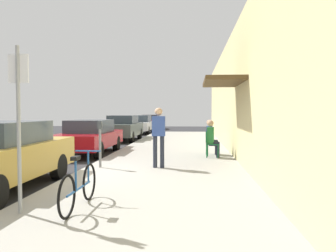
{
  "coord_description": "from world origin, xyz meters",
  "views": [
    {
      "loc": [
        3.1,
        -8.28,
        1.7
      ],
      "look_at": [
        1.94,
        6.53,
        1.06
      ],
      "focal_mm": 35.29,
      "sensor_mm": 36.0,
      "label": 1
    }
  ],
  "objects_px": {
    "seated_patron_0": "(212,137)",
    "cafe_chair_1": "(209,141)",
    "street_sign": "(19,116)",
    "parked_car_3": "(140,124)",
    "parked_car_4": "(151,122)",
    "parked_car_2": "(123,128)",
    "parked_car_1": "(89,136)",
    "bicycle_0": "(79,187)",
    "parking_meter": "(100,141)",
    "pedestrian_standing": "(159,132)",
    "cafe_chair_0": "(210,143)",
    "seated_patron_1": "(211,136)"
  },
  "relations": [
    {
      "from": "seated_patron_0",
      "to": "cafe_chair_1",
      "type": "xyz_separation_m",
      "value": [
        -0.06,
        0.79,
        -0.19
      ]
    },
    {
      "from": "street_sign",
      "to": "seated_patron_0",
      "type": "xyz_separation_m",
      "value": [
        3.34,
        6.6,
        -0.82
      ]
    },
    {
      "from": "parked_car_3",
      "to": "street_sign",
      "type": "distance_m",
      "value": 20.75
    },
    {
      "from": "parked_car_4",
      "to": "parked_car_2",
      "type": "bearing_deg",
      "value": -90.0
    },
    {
      "from": "parked_car_1",
      "to": "bicycle_0",
      "type": "xyz_separation_m",
      "value": [
        2.34,
        -7.75,
        -0.23
      ]
    },
    {
      "from": "parked_car_2",
      "to": "parked_car_3",
      "type": "relative_size",
      "value": 1.0
    },
    {
      "from": "parked_car_3",
      "to": "parking_meter",
      "type": "relative_size",
      "value": 3.33
    },
    {
      "from": "parked_car_1",
      "to": "parked_car_4",
      "type": "xyz_separation_m",
      "value": [
        0.0,
        18.9,
        0.02
      ]
    },
    {
      "from": "parked_car_1",
      "to": "pedestrian_standing",
      "type": "distance_m",
      "value": 4.93
    },
    {
      "from": "parked_car_2",
      "to": "parked_car_4",
      "type": "height_order",
      "value": "parked_car_2"
    },
    {
      "from": "parked_car_2",
      "to": "parked_car_4",
      "type": "relative_size",
      "value": 1.0
    },
    {
      "from": "parked_car_1",
      "to": "parking_meter",
      "type": "relative_size",
      "value": 3.33
    },
    {
      "from": "cafe_chair_0",
      "to": "cafe_chair_1",
      "type": "bearing_deg",
      "value": 90.04
    },
    {
      "from": "parked_car_3",
      "to": "seated_patron_0",
      "type": "distance_m",
      "value": 14.89
    },
    {
      "from": "parked_car_3",
      "to": "parked_car_4",
      "type": "xyz_separation_m",
      "value": [
        0.0,
        6.28,
        -0.0
      ]
    },
    {
      "from": "parked_car_4",
      "to": "parking_meter",
      "type": "xyz_separation_m",
      "value": [
        1.55,
        -22.72,
        0.15
      ]
    },
    {
      "from": "parked_car_4",
      "to": "bicycle_0",
      "type": "relative_size",
      "value": 2.57
    },
    {
      "from": "seated_patron_1",
      "to": "seated_patron_0",
      "type": "bearing_deg",
      "value": -89.99
    },
    {
      "from": "cafe_chair_1",
      "to": "pedestrian_standing",
      "type": "distance_m",
      "value": 3.46
    },
    {
      "from": "cafe_chair_0",
      "to": "bicycle_0",
      "type": "bearing_deg",
      "value": -111.24
    },
    {
      "from": "street_sign",
      "to": "pedestrian_standing",
      "type": "relative_size",
      "value": 1.53
    },
    {
      "from": "parking_meter",
      "to": "pedestrian_standing",
      "type": "xyz_separation_m",
      "value": [
        1.66,
        0.09,
        0.23
      ]
    },
    {
      "from": "cafe_chair_0",
      "to": "pedestrian_standing",
      "type": "distance_m",
      "value": 2.8
    },
    {
      "from": "bicycle_0",
      "to": "cafe_chair_1",
      "type": "bearing_deg",
      "value": 70.92
    },
    {
      "from": "parking_meter",
      "to": "pedestrian_standing",
      "type": "height_order",
      "value": "pedestrian_standing"
    },
    {
      "from": "seated_patron_1",
      "to": "pedestrian_standing",
      "type": "distance_m",
      "value": 3.47
    },
    {
      "from": "parked_car_1",
      "to": "parked_car_4",
      "type": "relative_size",
      "value": 1.0
    },
    {
      "from": "parked_car_1",
      "to": "street_sign",
      "type": "height_order",
      "value": "street_sign"
    },
    {
      "from": "pedestrian_standing",
      "to": "street_sign",
      "type": "bearing_deg",
      "value": -111.55
    },
    {
      "from": "parking_meter",
      "to": "parked_car_3",
      "type": "bearing_deg",
      "value": 95.39
    },
    {
      "from": "parking_meter",
      "to": "cafe_chair_0",
      "type": "distance_m",
      "value": 4.01
    },
    {
      "from": "seated_patron_0",
      "to": "pedestrian_standing",
      "type": "relative_size",
      "value": 0.76
    },
    {
      "from": "parked_car_1",
      "to": "parked_car_3",
      "type": "bearing_deg",
      "value": 90.0
    },
    {
      "from": "parked_car_4",
      "to": "cafe_chair_0",
      "type": "relative_size",
      "value": 5.06
    },
    {
      "from": "street_sign",
      "to": "pedestrian_standing",
      "type": "xyz_separation_m",
      "value": [
        1.71,
        4.34,
        -0.52
      ]
    },
    {
      "from": "parked_car_2",
      "to": "pedestrian_standing",
      "type": "height_order",
      "value": "pedestrian_standing"
    },
    {
      "from": "cafe_chair_0",
      "to": "pedestrian_standing",
      "type": "relative_size",
      "value": 0.51
    },
    {
      "from": "parked_car_1",
      "to": "parked_car_4",
      "type": "bearing_deg",
      "value": 90.0
    },
    {
      "from": "parked_car_4",
      "to": "bicycle_0",
      "type": "bearing_deg",
      "value": -84.99
    },
    {
      "from": "seated_patron_0",
      "to": "seated_patron_1",
      "type": "xyz_separation_m",
      "value": [
        -0.0,
        0.78,
        0.0
      ]
    },
    {
      "from": "parking_meter",
      "to": "cafe_chair_1",
      "type": "xyz_separation_m",
      "value": [
        3.23,
        3.14,
        -0.26
      ]
    },
    {
      "from": "parked_car_1",
      "to": "cafe_chair_0",
      "type": "xyz_separation_m",
      "value": [
        4.78,
        -1.45,
        -0.09
      ]
    },
    {
      "from": "cafe_chair_0",
      "to": "pedestrian_standing",
      "type": "height_order",
      "value": "pedestrian_standing"
    },
    {
      "from": "street_sign",
      "to": "seated_patron_0",
      "type": "height_order",
      "value": "street_sign"
    },
    {
      "from": "cafe_chair_0",
      "to": "pedestrian_standing",
      "type": "bearing_deg",
      "value": -124.67
    },
    {
      "from": "parked_car_2",
      "to": "cafe_chair_0",
      "type": "distance_m",
      "value": 9.09
    },
    {
      "from": "cafe_chair_0",
      "to": "street_sign",
      "type": "bearing_deg",
      "value": -116.42
    },
    {
      "from": "parked_car_2",
      "to": "parked_car_4",
      "type": "bearing_deg",
      "value": 90.0
    },
    {
      "from": "seated_patron_0",
      "to": "seated_patron_1",
      "type": "distance_m",
      "value": 0.78
    },
    {
      "from": "street_sign",
      "to": "seated_patron_1",
      "type": "xyz_separation_m",
      "value": [
        3.34,
        7.38,
        -0.82
      ]
    }
  ]
}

